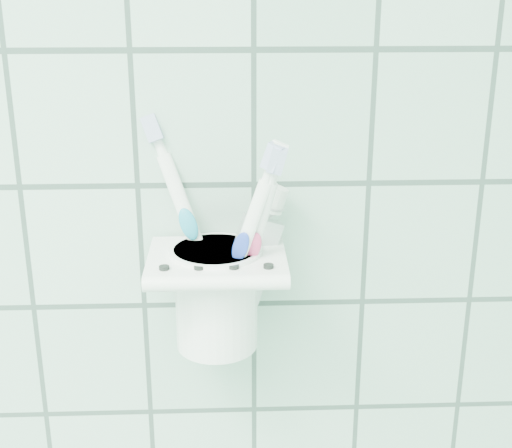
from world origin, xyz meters
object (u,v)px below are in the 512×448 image
(cup, at_px, (216,293))
(toothbrush_orange, at_px, (228,233))
(toothbrush_pink, at_px, (229,225))
(toothbrush_blue, at_px, (207,238))
(toothpaste_tube, at_px, (227,247))
(holder_bracket, at_px, (217,262))

(cup, bearing_deg, toothbrush_orange, 25.36)
(toothbrush_pink, bearing_deg, toothbrush_blue, -157.95)
(cup, height_order, toothpaste_tube, toothpaste_tube)
(cup, relative_size, toothpaste_tube, 0.62)
(toothpaste_tube, bearing_deg, toothbrush_pink, -88.28)
(cup, bearing_deg, holder_bracket, -70.49)
(toothbrush_blue, bearing_deg, toothbrush_pink, 52.53)
(cup, xyz_separation_m, toothbrush_orange, (0.01, 0.00, 0.05))
(toothbrush_blue, xyz_separation_m, toothbrush_orange, (0.02, 0.01, -0.00))
(holder_bracket, distance_m, toothbrush_blue, 0.03)
(toothbrush_pink, bearing_deg, holder_bracket, -167.06)
(toothbrush_pink, relative_size, toothbrush_blue, 1.07)
(holder_bracket, height_order, cup, same)
(toothbrush_pink, xyz_separation_m, toothpaste_tube, (-0.00, 0.01, -0.02))
(holder_bracket, height_order, toothpaste_tube, toothpaste_tube)
(toothbrush_blue, distance_m, toothbrush_orange, 0.02)
(toothbrush_pink, bearing_deg, toothbrush_orange, 99.49)
(cup, bearing_deg, toothbrush_pink, -3.23)
(toothbrush_blue, bearing_deg, toothbrush_orange, 67.34)
(toothbrush_orange, distance_m, toothpaste_tube, 0.02)
(holder_bracket, distance_m, toothbrush_orange, 0.03)
(toothpaste_tube, bearing_deg, holder_bracket, -128.78)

